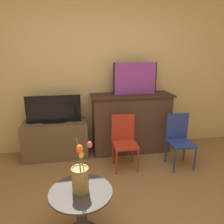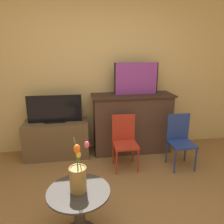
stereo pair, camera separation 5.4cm
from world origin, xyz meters
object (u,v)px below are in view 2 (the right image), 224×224
at_px(chair_red, 125,139).
at_px(chair_blue, 180,138).
at_px(vase_tulips, 78,177).
at_px(tv_monitor, 55,109).
at_px(painting, 136,79).

height_order(chair_red, chair_blue, same).
distance_m(chair_blue, vase_tulips, 1.81).
bearing_deg(tv_monitor, chair_red, -26.31).
distance_m(tv_monitor, chair_red, 1.15).
xyz_separation_m(tv_monitor, chair_red, (0.99, -0.49, -0.34)).
bearing_deg(vase_tulips, chair_blue, 36.41).
height_order(painting, chair_blue, painting).
bearing_deg(painting, tv_monitor, -179.07).
height_order(tv_monitor, chair_blue, tv_monitor).
xyz_separation_m(chair_blue, vase_tulips, (-1.45, -1.07, 0.18)).
distance_m(tv_monitor, vase_tulips, 1.69).
distance_m(tv_monitor, chair_blue, 1.91).
bearing_deg(painting, chair_blue, -49.66).
height_order(painting, tv_monitor, painting).
bearing_deg(chair_blue, vase_tulips, -143.59).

